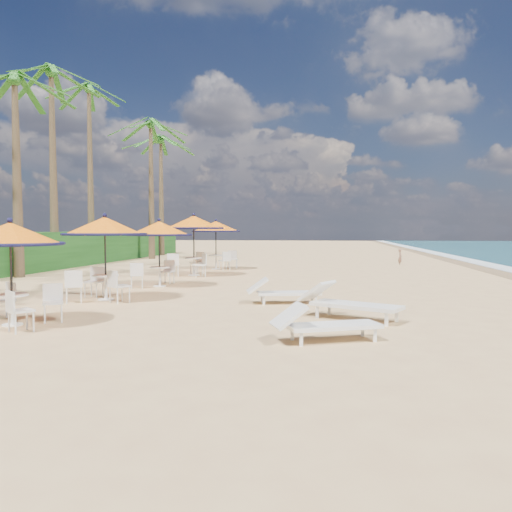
{
  "coord_description": "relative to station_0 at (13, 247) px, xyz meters",
  "views": [
    {
      "loc": [
        0.83,
        -9.27,
        1.91
      ],
      "look_at": [
        -1.17,
        4.07,
        1.2
      ],
      "focal_mm": 35.0,
      "sensor_mm": 36.0,
      "label": 1
    }
  ],
  "objects": [
    {
      "name": "station_2",
      "position": [
        0.53,
        7.0,
        0.18
      ],
      "size": [
        2.2,
        2.29,
        2.3
      ],
      "color": "black",
      "rests_on": "ground"
    },
    {
      "name": "station_1",
      "position": [
        0.18,
        3.63,
        0.15
      ],
      "size": [
        2.27,
        2.27,
        2.36
      ],
      "color": "black",
      "rests_on": "ground"
    },
    {
      "name": "lounger_far",
      "position": [
        4.99,
        3.73,
        -1.25
      ],
      "size": [
        1.99,
        1.03,
        0.68
      ],
      "rotation": [
        0.0,
        0.0,
        0.24
      ],
      "color": "white",
      "rests_on": "ground"
    },
    {
      "name": "station_4",
      "position": [
        0.85,
        14.44,
        0.28
      ],
      "size": [
        2.33,
        2.33,
        2.43
      ],
      "color": "black",
      "rests_on": "ground"
    },
    {
      "name": "palm_7",
      "position": [
        -6.5,
        27.48,
        6.6
      ],
      "size": [
        5.0,
        5.0,
        8.96
      ],
      "color": "brown",
      "rests_on": "ground"
    },
    {
      "name": "lounger_mid",
      "position": [
        6.59,
        1.69,
        -1.2
      ],
      "size": [
        2.27,
        1.63,
        0.79
      ],
      "rotation": [
        0.0,
        0.0,
        -0.48
      ],
      "color": "white",
      "rests_on": "ground"
    },
    {
      "name": "lounger_near",
      "position": [
        6.13,
        -0.58,
        -1.26
      ],
      "size": [
        1.96,
        1.26,
        0.67
      ],
      "rotation": [
        0.0,
        0.0,
        0.39
      ],
      "color": "white",
      "rests_on": "ground"
    },
    {
      "name": "station_3",
      "position": [
        0.6,
        11.03,
        0.33
      ],
      "size": [
        2.5,
        2.5,
        2.61
      ],
      "color": "black",
      "rests_on": "ground"
    },
    {
      "name": "person",
      "position": [
        10.02,
        18.89,
        -1.11
      ],
      "size": [
        0.26,
        0.36,
        0.92
      ],
      "primitive_type": "imported",
      "rotation": [
        0.0,
        0.0,
        1.46
      ],
      "color": "#8C6047",
      "rests_on": "ground"
    },
    {
      "name": "palm_4",
      "position": [
        -7.05,
        13.47,
        7.34
      ],
      "size": [
        5.0,
        5.0,
        9.74
      ],
      "color": "brown",
      "rests_on": "ground"
    },
    {
      "name": "palm_3",
      "position": [
        -6.18,
        9.34,
        5.84
      ],
      "size": [
        5.0,
        5.0,
        8.15
      ],
      "color": "brown",
      "rests_on": "ground"
    },
    {
      "name": "palm_5",
      "position": [
        -8.35,
        19.83,
        8.27
      ],
      "size": [
        5.0,
        5.0,
        10.74
      ],
      "color": "brown",
      "rests_on": "ground"
    },
    {
      "name": "scrub_hedge",
      "position": [
        -8.08,
        11.2,
        -0.67
      ],
      "size": [
        3.0,
        40.0,
        1.8
      ],
      "primitive_type": "cube",
      "color": "#194716",
      "rests_on": "ground"
    },
    {
      "name": "station_0",
      "position": [
        0.0,
        0.0,
        0.0
      ],
      "size": [
        2.06,
        2.06,
        2.15
      ],
      "color": "black",
      "rests_on": "ground"
    },
    {
      "name": "ground",
      "position": [
        5.42,
        0.2,
        -1.57
      ],
      "size": [
        160.0,
        160.0,
        0.0
      ],
      "primitive_type": "plane",
      "color": "tan",
      "rests_on": "ground"
    },
    {
      "name": "palm_6",
      "position": [
        -5.38,
        22.31,
        6.67
      ],
      "size": [
        5.0,
        5.0,
        9.04
      ],
      "color": "brown",
      "rests_on": "ground"
    }
  ]
}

